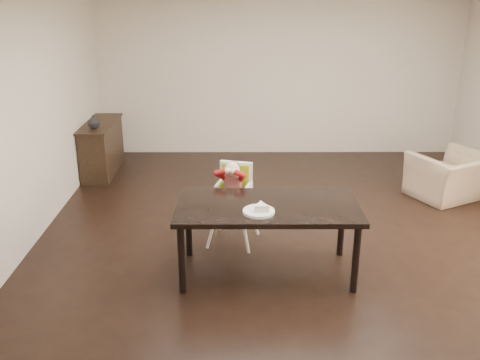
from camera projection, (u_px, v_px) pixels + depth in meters
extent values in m
plane|color=black|center=(299.00, 245.00, 6.03)|extent=(7.00, 7.00, 0.00)
cube|color=beige|center=(279.00, 74.00, 8.84)|extent=(6.00, 0.02, 2.70)
cube|color=beige|center=(398.00, 345.00, 2.28)|extent=(6.00, 0.02, 2.70)
cube|color=beige|center=(16.00, 130.00, 5.55)|extent=(0.02, 7.00, 2.70)
cube|color=black|center=(267.00, 207.00, 5.23)|extent=(1.80, 0.90, 0.05)
cylinder|color=black|center=(182.00, 259.00, 5.02)|extent=(0.07, 0.07, 0.70)
cylinder|color=black|center=(356.00, 259.00, 5.02)|extent=(0.07, 0.07, 0.70)
cylinder|color=black|center=(188.00, 225.00, 5.71)|extent=(0.07, 0.07, 0.70)
cylinder|color=black|center=(342.00, 225.00, 5.71)|extent=(0.07, 0.07, 0.70)
cylinder|color=white|center=(213.00, 226.00, 5.93)|extent=(0.04, 0.04, 0.51)
cylinder|color=white|center=(245.00, 229.00, 5.84)|extent=(0.04, 0.04, 0.51)
cylinder|color=white|center=(222.00, 213.00, 6.26)|extent=(0.04, 0.04, 0.51)
cylinder|color=white|center=(253.00, 216.00, 6.17)|extent=(0.04, 0.04, 0.51)
cube|color=white|center=(233.00, 200.00, 5.96)|extent=(0.44, 0.41, 0.05)
cube|color=#96B216|center=(233.00, 197.00, 5.95)|extent=(0.35, 0.34, 0.03)
cube|color=white|center=(236.00, 178.00, 6.01)|extent=(0.37, 0.14, 0.38)
cube|color=#96B216|center=(236.00, 179.00, 5.99)|extent=(0.31, 0.10, 0.35)
cube|color=black|center=(229.00, 181.00, 5.94)|extent=(0.07, 0.17, 0.02)
cube|color=black|center=(239.00, 182.00, 5.92)|extent=(0.07, 0.17, 0.02)
cylinder|color=red|center=(233.00, 186.00, 5.90)|extent=(0.26, 0.26, 0.25)
sphere|color=beige|center=(232.00, 169.00, 5.81)|extent=(0.20, 0.20, 0.16)
ellipsoid|color=brown|center=(233.00, 167.00, 5.83)|extent=(0.20, 0.20, 0.13)
sphere|color=beige|center=(227.00, 171.00, 5.74)|extent=(0.09, 0.09, 0.07)
sphere|color=beige|center=(233.00, 171.00, 5.72)|extent=(0.09, 0.09, 0.07)
cylinder|color=white|center=(259.00, 212.00, 5.04)|extent=(0.40, 0.40, 0.02)
torus|color=white|center=(259.00, 211.00, 5.03)|extent=(0.40, 0.40, 0.02)
imported|color=tan|center=(451.00, 169.00, 7.24)|extent=(1.13, 0.99, 0.83)
cube|color=black|center=(102.00, 149.00, 8.21)|extent=(0.40, 1.20, 0.76)
cube|color=black|center=(100.00, 124.00, 8.07)|extent=(0.44, 1.26, 0.03)
imported|color=#99999E|center=(94.00, 122.00, 7.74)|extent=(0.22, 0.22, 0.18)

